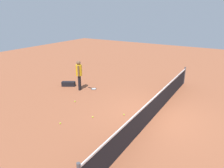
# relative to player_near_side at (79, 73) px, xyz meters

# --- Properties ---
(ground_plane) EXTENTS (40.00, 40.00, 0.00)m
(ground_plane) POSITION_rel_player_near_side_xyz_m (0.78, 4.85, -1.01)
(ground_plane) COLOR #9E5638
(court_net) EXTENTS (10.09, 0.09, 1.07)m
(court_net) POSITION_rel_player_near_side_xyz_m (0.78, 4.85, -0.51)
(court_net) COLOR #4C4C51
(court_net) RESTS_ON ground_plane
(player_near_side) EXTENTS (0.49, 0.47, 1.70)m
(player_near_side) POSITION_rel_player_near_side_xyz_m (0.00, 0.00, 0.00)
(player_near_side) COLOR black
(player_near_side) RESTS_ON ground_plane
(tennis_racket_near_player) EXTENTS (0.33, 0.59, 0.03)m
(tennis_racket_near_player) POSITION_rel_player_near_side_xyz_m (-0.49, 0.61, -1.00)
(tennis_racket_near_player) COLOR black
(tennis_racket_near_player) RESTS_ON ground_plane
(tennis_ball_near_player) EXTENTS (0.07, 0.07, 0.07)m
(tennis_ball_near_player) POSITION_rel_player_near_side_xyz_m (1.50, 0.93, -0.98)
(tennis_ball_near_player) COLOR #C6E033
(tennis_ball_near_player) RESTS_ON ground_plane
(tennis_ball_by_net) EXTENTS (0.07, 0.07, 0.07)m
(tennis_ball_by_net) POSITION_rel_player_near_side_xyz_m (1.45, 3.69, -0.98)
(tennis_ball_by_net) COLOR #C6E033
(tennis_ball_by_net) RESTS_ON ground_plane
(tennis_ball_midcourt) EXTENTS (0.07, 0.07, 0.07)m
(tennis_ball_midcourt) POSITION_rel_player_near_side_xyz_m (2.34, 2.66, -0.98)
(tennis_ball_midcourt) COLOR #C6E033
(tennis_ball_midcourt) RESTS_ON ground_plane
(tennis_ball_baseline) EXTENTS (0.07, 0.07, 0.07)m
(tennis_ball_baseline) POSITION_rel_player_near_side_xyz_m (3.45, 1.86, -0.98)
(tennis_ball_baseline) COLOR #C6E033
(tennis_ball_baseline) RESTS_ON ground_plane
(equipment_bag) EXTENTS (0.65, 0.83, 0.28)m
(equipment_bag) POSITION_rel_player_near_side_xyz_m (-0.12, -0.93, -0.87)
(equipment_bag) COLOR black
(equipment_bag) RESTS_ON ground_plane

